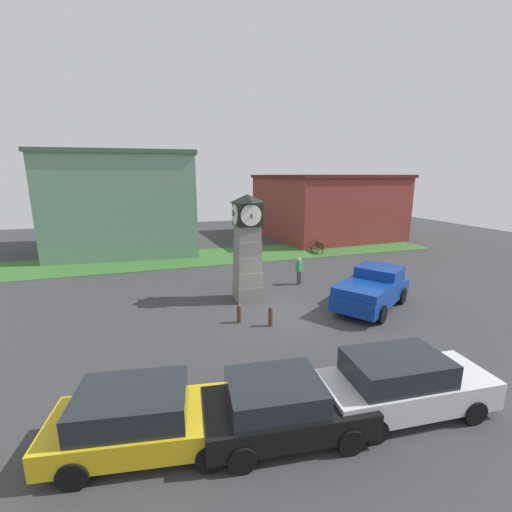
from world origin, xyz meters
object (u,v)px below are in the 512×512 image
at_px(bollard_mid_row, 271,316).
at_px(bench, 318,247).
at_px(bollard_near_tower, 239,313).
at_px(pedestrian_by_cars, 299,269).
at_px(car_near_tower, 283,406).
at_px(pickup_truck, 372,289).
at_px(car_by_building, 403,383).
at_px(car_navy_sedan, 143,418).
at_px(clock_tower, 247,249).

relative_size(bollard_mid_row, bench, 0.53).
xyz_separation_m(bollard_near_tower, pedestrian_by_cars, (4.70, 4.11, 0.49)).
bearing_deg(car_near_tower, pedestrian_by_cars, 63.44).
bearing_deg(pickup_truck, car_near_tower, -138.31).
bearing_deg(car_by_building, pickup_truck, 59.77).
height_order(bollard_near_tower, car_by_building, car_by_building).
bearing_deg(car_by_building, bollard_mid_row, 103.81).
distance_m(bollard_near_tower, pedestrian_by_cars, 6.26).
height_order(bollard_mid_row, bench, bench).
xyz_separation_m(bollard_near_tower, car_by_building, (2.67, -6.83, 0.41)).
xyz_separation_m(bollard_mid_row, pickup_truck, (5.35, 0.50, 0.49)).
bearing_deg(car_navy_sedan, bench, 51.91).
relative_size(clock_tower, car_by_building, 1.13).
distance_m(clock_tower, car_by_building, 9.77).
height_order(clock_tower, car_navy_sedan, clock_tower).
distance_m(car_near_tower, car_by_building, 3.35).
height_order(car_by_building, pickup_truck, pickup_truck).
bearing_deg(pedestrian_by_cars, bollard_near_tower, -138.82).
bearing_deg(bollard_near_tower, car_by_building, -68.65).
xyz_separation_m(bollard_near_tower, bollard_mid_row, (1.17, -0.73, 0.02)).
height_order(clock_tower, car_near_tower, clock_tower).
distance_m(clock_tower, pedestrian_by_cars, 4.21).
bearing_deg(pedestrian_by_cars, bollard_mid_row, -126.08).
bearing_deg(pickup_truck, bollard_near_tower, 177.96).
xyz_separation_m(car_navy_sedan, car_by_building, (6.56, -0.77, 0.06)).
height_order(pickup_truck, pedestrian_by_cars, pickup_truck).
bearing_deg(bollard_near_tower, clock_tower, 66.35).
bearing_deg(bollard_mid_row, bollard_near_tower, 148.02).
relative_size(car_navy_sedan, pedestrian_by_cars, 2.92).
height_order(clock_tower, bollard_near_tower, clock_tower).
bearing_deg(clock_tower, bench, 45.30).
relative_size(bollard_near_tower, car_by_building, 0.17).
relative_size(car_navy_sedan, car_near_tower, 1.11).
bearing_deg(bench, bollard_near_tower, -130.70).
distance_m(clock_tower, bollard_mid_row, 4.04).
bearing_deg(car_by_building, pedestrian_by_cars, 79.50).
distance_m(bollard_near_tower, pickup_truck, 6.54).
distance_m(bollard_mid_row, car_near_tower, 6.20).
distance_m(car_navy_sedan, car_by_building, 6.61).
height_order(car_by_building, pedestrian_by_cars, car_by_building).
relative_size(car_by_building, pedestrian_by_cars, 2.94).
bearing_deg(car_navy_sedan, bollard_mid_row, 46.47).
bearing_deg(bollard_near_tower, car_navy_sedan, -122.70).
xyz_separation_m(bollard_near_tower, bench, (9.69, 11.26, 0.11)).
bearing_deg(car_navy_sedan, car_near_tower, -10.11).
xyz_separation_m(clock_tower, car_by_building, (1.51, -9.48, -1.82)).
distance_m(clock_tower, pickup_truck, 6.32).
height_order(clock_tower, bollard_mid_row, clock_tower).
relative_size(car_near_tower, pickup_truck, 0.81).
xyz_separation_m(car_navy_sedan, pickup_truck, (10.41, 5.83, 0.16)).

